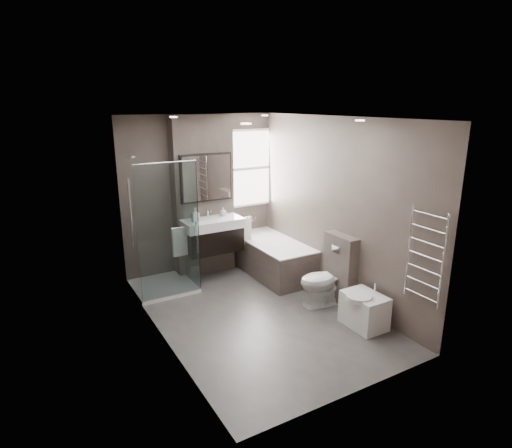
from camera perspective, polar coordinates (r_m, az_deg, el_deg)
room at (r=5.47m, az=0.19°, el=0.26°), size 2.70×3.90×2.70m
vanity_pier at (r=7.02m, az=-7.09°, el=3.68°), size 1.00×0.25×2.60m
vanity at (r=6.85m, az=-5.78°, el=-1.43°), size 0.95×0.47×0.66m
mirror_cabinet at (r=6.80m, az=-6.64°, el=6.14°), size 0.86×0.08×0.76m
towel_left at (r=6.64m, az=-10.12°, el=-2.35°), size 0.24×0.06×0.44m
towel_right at (r=7.07m, az=-1.57°, el=-0.96°), size 0.24×0.06×0.44m
shower_enclosure at (r=6.61m, az=-11.42°, el=-4.62°), size 0.90×0.90×2.00m
bathtub at (r=7.12m, az=2.21°, el=-4.27°), size 0.75×1.60×0.57m
window at (r=7.42m, az=-1.03°, el=7.42°), size 0.98×0.06×1.33m
toilet at (r=6.13m, az=9.17°, el=-7.40°), size 0.77×0.51×0.74m
cistern_box at (r=6.21m, az=11.14°, el=-5.89°), size 0.19×0.55×1.00m
bidet at (r=5.72m, az=14.19°, el=-11.02°), size 0.47×0.55×0.56m
towel_radiator at (r=5.16m, az=21.66°, el=-4.00°), size 0.03×0.49×1.10m
soap_bottle_a at (r=6.62m, az=-8.07°, el=1.20°), size 0.10×0.10×0.22m
soap_bottle_b at (r=6.93m, az=-4.41°, el=1.65°), size 0.11×0.11×0.14m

